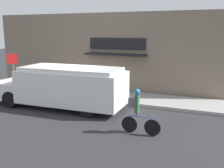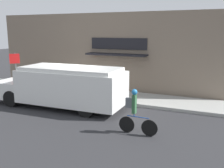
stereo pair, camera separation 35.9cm
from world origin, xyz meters
TOP-DOWN VIEW (x-y plane):
  - ground_plane at (0.00, 0.00)m, footprint 70.00×70.00m
  - sidewalk at (0.00, 1.22)m, footprint 28.00×2.44m
  - storefront at (0.04, 2.62)m, footprint 14.82×0.92m
  - school_bus at (0.07, -1.47)m, footprint 6.89×2.69m
  - cyclist at (4.42, -3.27)m, footprint 1.49×0.21m
  - stop_sign_post at (-4.74, 0.37)m, footprint 0.45×0.45m

SIDE VIEW (x-z plane):
  - ground_plane at x=0.00m, z-range 0.00..0.00m
  - sidewalk at x=0.00m, z-range 0.00..0.16m
  - cyclist at x=4.42m, z-range 0.00..1.67m
  - school_bus at x=0.07m, z-range 0.05..2.08m
  - stop_sign_post at x=-4.74m, z-range 0.54..2.75m
  - storefront at x=0.04m, z-range 0.00..4.78m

